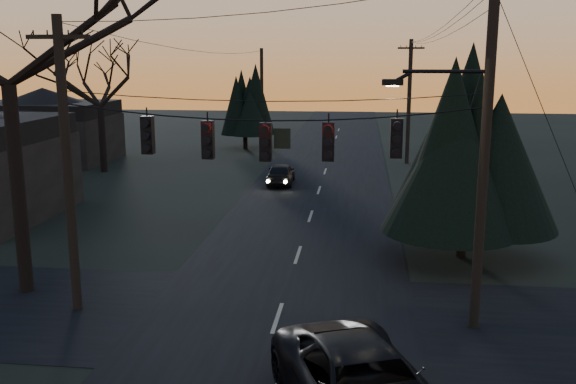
# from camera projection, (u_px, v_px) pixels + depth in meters

# --- Properties ---
(main_road) EXTENTS (8.00, 120.00, 0.02)m
(main_road) POSITION_uv_depth(u_px,v_px,m) (307.00, 227.00, 28.13)
(main_road) COLOR black
(main_road) RESTS_ON ground
(cross_road) EXTENTS (60.00, 7.00, 0.02)m
(cross_road) POSITION_uv_depth(u_px,v_px,m) (277.00, 318.00, 18.42)
(cross_road) COLOR black
(cross_road) RESTS_ON ground
(utility_pole_right) EXTENTS (5.00, 0.30, 10.00)m
(utility_pole_right) POSITION_uv_depth(u_px,v_px,m) (473.00, 327.00, 17.81)
(utility_pole_right) COLOR black
(utility_pole_right) RESTS_ON ground
(utility_pole_left) EXTENTS (1.80, 0.30, 8.50)m
(utility_pole_left) POSITION_uv_depth(u_px,v_px,m) (78.00, 309.00, 19.09)
(utility_pole_left) COLOR black
(utility_pole_left) RESTS_ON ground
(utility_pole_far_r) EXTENTS (1.80, 0.30, 8.50)m
(utility_pole_far_r) POSITION_uv_depth(u_px,v_px,m) (407.00, 163.00, 45.01)
(utility_pole_far_r) COLOR black
(utility_pole_far_r) RESTS_ON ground
(utility_pole_far_l) EXTENTS (0.30, 0.30, 8.00)m
(utility_pole_far_l) POSITION_uv_depth(u_px,v_px,m) (262.00, 145.00, 54.07)
(utility_pole_far_l) COLOR black
(utility_pole_far_l) RESTS_ON ground
(span_signal_assembly) EXTENTS (11.50, 0.44, 1.66)m
(span_signal_assembly) POSITION_uv_depth(u_px,v_px,m) (268.00, 139.00, 17.36)
(span_signal_assembly) COLOR black
(span_signal_assembly) RESTS_ON ground
(evergreen_right) EXTENTS (4.93, 4.93, 8.17)m
(evergreen_right) POSITION_uv_depth(u_px,v_px,m) (468.00, 132.00, 23.13)
(evergreen_right) COLOR black
(evergreen_right) RESTS_ON ground
(bare_tree_dist) EXTENTS (7.27, 7.27, 8.45)m
(bare_tree_dist) POSITION_uv_depth(u_px,v_px,m) (99.00, 80.00, 40.51)
(bare_tree_dist) COLOR black
(bare_tree_dist) RESTS_ON ground
(evergreen_dist) EXTENTS (3.52, 3.52, 5.93)m
(evergreen_dist) POSITION_uv_depth(u_px,v_px,m) (245.00, 105.00, 51.21)
(evergreen_dist) COLOR black
(evergreen_dist) RESTS_ON ground
(house_left_far) EXTENTS (9.00, 7.00, 5.20)m
(house_left_far) POSITION_uv_depth(u_px,v_px,m) (45.00, 125.00, 45.37)
(house_left_far) COLOR black
(house_left_far) RESTS_ON ground
(sedan_oncoming_a) EXTENTS (1.59, 3.73, 1.26)m
(sedan_oncoming_a) POSITION_uv_depth(u_px,v_px,m) (281.00, 174.00, 37.51)
(sedan_oncoming_a) COLOR black
(sedan_oncoming_a) RESTS_ON ground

